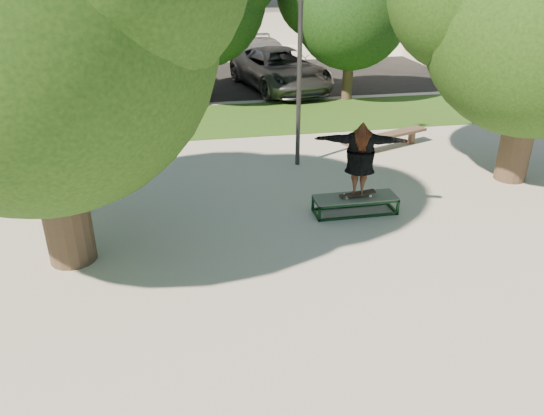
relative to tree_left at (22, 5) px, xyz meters
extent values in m
plane|color=#AEAA9F|center=(4.29, -1.09, -4.42)|extent=(120.00, 120.00, 0.00)
cube|color=#274E16|center=(5.29, 8.41, -4.41)|extent=(30.00, 4.00, 0.02)
cube|color=black|center=(4.29, 14.91, -4.42)|extent=(40.00, 8.00, 0.01)
cylinder|color=#38281E|center=(0.09, -0.09, -2.82)|extent=(0.84, 0.84, 3.20)
sphere|color=#15360E|center=(0.09, -0.09, -0.35)|extent=(5.80, 5.80, 5.80)
cylinder|color=#38281E|center=(10.29, 1.91, -2.92)|extent=(0.76, 0.76, 3.00)
sphere|color=#15360E|center=(10.29, 1.91, -0.64)|extent=(5.20, 5.20, 5.20)
cylinder|color=#38281E|center=(-2.21, 9.91, -3.02)|extent=(0.44, 0.44, 2.80)
sphere|color=black|center=(-2.21, 9.91, -0.96)|extent=(4.40, 4.40, 4.40)
cylinder|color=#38281E|center=(3.29, 10.91, -2.92)|extent=(0.50, 0.50, 3.00)
cylinder|color=#38281E|center=(8.79, 10.41, -3.12)|extent=(0.40, 0.40, 2.60)
sphere|color=black|center=(8.79, 10.41, -1.19)|extent=(4.20, 4.20, 4.20)
cylinder|color=#2D2D30|center=(5.29, 3.91, -1.42)|extent=(0.12, 0.12, 6.00)
cube|color=#475147|center=(5.85, 0.80, -4.06)|extent=(1.80, 0.60, 0.03)
cylinder|color=white|center=(5.61, 0.72, -4.02)|extent=(0.06, 0.03, 0.06)
cylinder|color=white|center=(5.61, 0.88, -4.02)|extent=(0.06, 0.03, 0.06)
cylinder|color=white|center=(6.15, 0.72, -4.02)|extent=(0.06, 0.03, 0.06)
cylinder|color=white|center=(6.15, 0.88, -4.02)|extent=(0.06, 0.03, 0.06)
cube|color=black|center=(5.88, 0.80, -3.98)|extent=(0.78, 0.20, 0.10)
imported|color=brown|center=(5.88, 0.80, -3.18)|extent=(2.02, 1.10, 1.59)
cube|color=brown|center=(7.04, 4.21, -4.23)|extent=(0.19, 0.19, 0.39)
cube|color=brown|center=(9.04, 4.97, -4.23)|extent=(0.19, 0.19, 0.39)
cube|color=brown|center=(8.04, 4.59, -4.01)|extent=(2.87, 1.40, 0.08)
imported|color=#A7A8AC|center=(0.79, 12.41, -3.74)|extent=(2.38, 4.27, 1.37)
imported|color=black|center=(2.44, 14.14, -3.73)|extent=(2.17, 4.38, 1.38)
imported|color=slate|center=(6.58, 12.58, -3.61)|extent=(3.81, 6.28, 1.63)
imported|color=#9F9FA3|center=(6.45, 15.41, -3.63)|extent=(2.72, 5.65, 1.59)
camera|label=1|loc=(2.11, -9.09, 0.71)|focal=35.00mm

